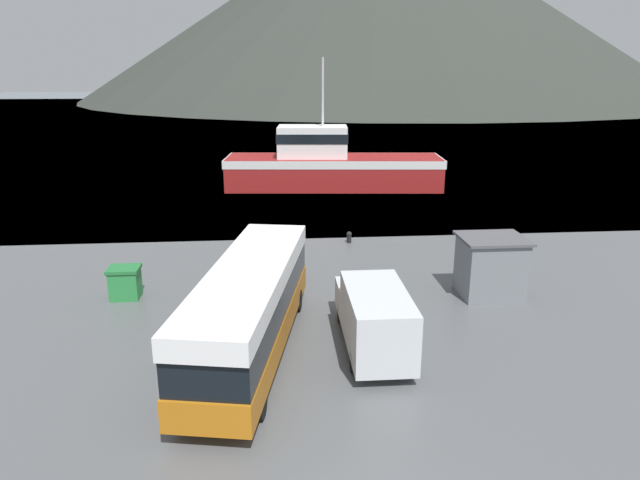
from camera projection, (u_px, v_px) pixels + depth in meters
name	position (u px, v px, depth m)	size (l,w,h in m)	color
water_surface	(279.00, 108.00, 148.37)	(240.00, 240.00, 0.00)	slate
hill_backdrop	(379.00, 3.00, 190.29)	(195.12, 195.12, 62.04)	#2D332D
tour_bus	(250.00, 305.00, 19.67)	(4.46, 11.28, 3.22)	#B26614
delivery_van	(374.00, 315.00, 20.17)	(2.08, 6.32, 2.41)	silver
fishing_boat	(330.00, 164.00, 47.87)	(18.32, 6.51, 10.58)	maroon
storage_bin	(125.00, 282.00, 24.85)	(1.34, 1.17, 1.40)	#287F3D
dock_kiosk	(491.00, 266.00, 24.98)	(2.82, 2.45, 2.67)	slate
mooring_bollard	(349.00, 237.00, 32.91)	(0.31, 0.31, 0.67)	black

